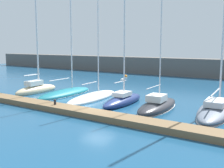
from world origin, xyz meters
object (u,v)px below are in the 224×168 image
object	(u,v)px
sailboat_sand_nearest	(36,89)
mooring_buoy_orange	(125,77)
sailboat_white_third	(93,97)
sailboat_navy_fourth	(123,100)
sailboat_charcoal_fifth	(158,105)
mooring_buoy_white	(122,80)
sailboat_slate_sixth	(217,107)
sailboat_teal_second	(65,93)
dock_bollard	(55,102)

from	to	relation	value
sailboat_sand_nearest	mooring_buoy_orange	world-z (taller)	sailboat_sand_nearest
sailboat_white_third	sailboat_navy_fourth	distance (m)	3.98
sailboat_charcoal_fifth	mooring_buoy_white	bearing A→B (deg)	37.34
sailboat_sand_nearest	mooring_buoy_white	distance (m)	15.39
sailboat_slate_sixth	mooring_buoy_orange	size ratio (longest dim) A/B	27.76
sailboat_teal_second	sailboat_charcoal_fifth	xyz separation A→B (m)	(11.65, -0.74, 0.15)
sailboat_navy_fourth	mooring_buoy_white	size ratio (longest dim) A/B	19.66
sailboat_sand_nearest	dock_bollard	world-z (taller)	sailboat_sand_nearest
sailboat_charcoal_fifth	sailboat_slate_sixth	xyz separation A→B (m)	(4.51, 1.76, 0.09)
mooring_buoy_white	sailboat_sand_nearest	bearing A→B (deg)	-98.92
sailboat_sand_nearest	sailboat_charcoal_fifth	world-z (taller)	sailboat_charcoal_fifth
sailboat_slate_sixth	mooring_buoy_orange	world-z (taller)	sailboat_slate_sixth
sailboat_teal_second	mooring_buoy_orange	bearing A→B (deg)	6.79
sailboat_white_third	sailboat_charcoal_fifth	xyz separation A→B (m)	(7.62, -0.65, 0.13)
sailboat_navy_fourth	sailboat_charcoal_fifth	distance (m)	3.68
dock_bollard	mooring_buoy_orange	bearing A→B (deg)	108.15
sailboat_white_third	sailboat_teal_second	bearing A→B (deg)	82.91
sailboat_sand_nearest	sailboat_charcoal_fifth	size ratio (longest dim) A/B	1.00
sailboat_slate_sixth	sailboat_charcoal_fifth	bearing A→B (deg)	106.06
mooring_buoy_orange	dock_bollard	size ratio (longest dim) A/B	1.59
sailboat_sand_nearest	sailboat_navy_fourth	xyz separation A→B (m)	(11.78, 0.36, -0.04)
sailboat_sand_nearest	sailboat_teal_second	size ratio (longest dim) A/B	0.71
sailboat_teal_second	sailboat_white_third	bearing A→B (deg)	-95.52
sailboat_sand_nearest	sailboat_white_third	size ratio (longest dim) A/B	0.62
sailboat_navy_fourth	dock_bollard	xyz separation A→B (m)	(-3.50, -5.37, 0.28)
sailboat_slate_sixth	mooring_buoy_orange	xyz separation A→B (m)	(-19.84, 17.98, -0.43)
sailboat_sand_nearest	mooring_buoy_white	bearing A→B (deg)	-13.05
sailboat_sand_nearest	dock_bollard	size ratio (longest dim) A/B	25.75
sailboat_white_third	sailboat_navy_fourth	size ratio (longest dim) A/B	1.45
sailboat_slate_sixth	dock_bollard	bearing A→B (deg)	115.42
sailboat_navy_fourth	sailboat_sand_nearest	bearing A→B (deg)	87.77
mooring_buoy_white	mooring_buoy_orange	size ratio (longest dim) A/B	0.92
mooring_buoy_white	dock_bollard	bearing A→B (deg)	-73.76
sailboat_charcoal_fifth	sailboat_slate_sixth	bearing A→B (deg)	-72.33
sailboat_slate_sixth	dock_bollard	distance (m)	13.58
sailboat_sand_nearest	mooring_buoy_orange	bearing A→B (deg)	-4.45
sailboat_navy_fourth	mooring_buoy_orange	xyz separation A→B (m)	(-11.66, 19.54, -0.41)
sailboat_white_third	dock_bollard	xyz separation A→B (m)	(0.44, -5.82, 0.48)
sailboat_navy_fourth	mooring_buoy_orange	distance (m)	22.76
sailboat_teal_second	sailboat_slate_sixth	distance (m)	16.19
mooring_buoy_orange	dock_bollard	xyz separation A→B (m)	(8.16, -24.90, 0.69)
sailboat_charcoal_fifth	dock_bollard	size ratio (longest dim) A/B	25.65
sailboat_sand_nearest	mooring_buoy_white	world-z (taller)	sailboat_sand_nearest
sailboat_teal_second	sailboat_navy_fourth	bearing A→B (deg)	-98.12
sailboat_white_third	sailboat_charcoal_fifth	world-z (taller)	sailboat_white_third
sailboat_charcoal_fifth	mooring_buoy_orange	bearing A→B (deg)	34.23
sailboat_navy_fourth	sailboat_slate_sixth	xyz separation A→B (m)	(8.18, 1.56, 0.02)
sailboat_sand_nearest	sailboat_white_third	bearing A→B (deg)	-88.22
sailboat_teal_second	sailboat_sand_nearest	bearing A→B (deg)	99.17
sailboat_navy_fourth	mooring_buoy_orange	size ratio (longest dim) A/B	18.03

